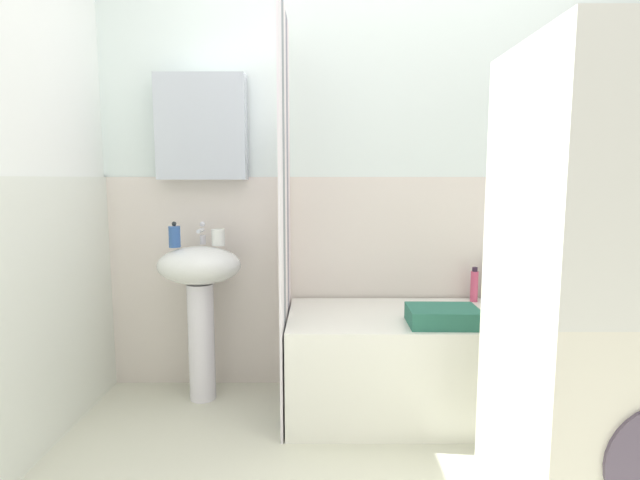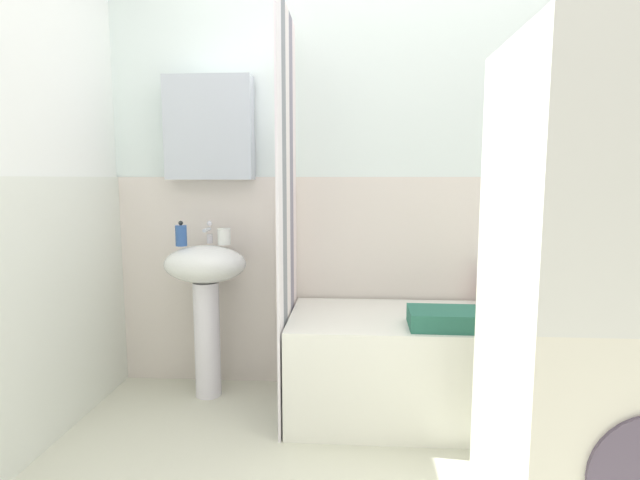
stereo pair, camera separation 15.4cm
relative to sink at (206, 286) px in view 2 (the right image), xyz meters
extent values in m
cube|color=white|center=(0.98, 0.24, 0.59)|extent=(3.60, 0.05, 2.40)
cube|color=silver|center=(0.98, 0.21, -0.01)|extent=(3.60, 0.02, 1.20)
cube|color=silver|center=(0.00, 0.15, 0.85)|extent=(0.48, 0.12, 0.56)
cube|color=white|center=(-0.60, -0.69, 0.59)|extent=(0.05, 1.81, 2.40)
cube|color=silver|center=(-0.56, -0.69, -0.01)|extent=(0.02, 1.81, 1.20)
cylinder|color=white|center=(0.00, 0.00, -0.29)|extent=(0.14, 0.14, 0.64)
ellipsoid|color=white|center=(0.00, 0.00, 0.12)|extent=(0.44, 0.34, 0.20)
cylinder|color=silver|center=(0.00, 0.10, 0.25)|extent=(0.03, 0.03, 0.05)
cylinder|color=silver|center=(0.00, 0.05, 0.30)|extent=(0.02, 0.10, 0.02)
sphere|color=silver|center=(0.00, 0.10, 0.33)|extent=(0.03, 0.03, 0.03)
cylinder|color=#2F569A|center=(-0.12, -0.02, 0.28)|extent=(0.06, 0.06, 0.11)
sphere|color=#202628|center=(-0.12, -0.02, 0.35)|extent=(0.02, 0.02, 0.02)
cylinder|color=white|center=(0.09, 0.05, 0.27)|extent=(0.07, 0.07, 0.09)
cube|color=white|center=(1.19, -0.14, -0.36)|extent=(1.42, 0.66, 0.51)
cube|color=white|center=(0.47, -0.41, 0.39)|extent=(0.01, 0.13, 2.00)
cube|color=gray|center=(0.47, -0.27, 0.39)|extent=(0.01, 0.13, 2.00)
cube|color=white|center=(0.47, -0.14, 0.39)|extent=(0.01, 0.13, 2.00)
cube|color=gray|center=(0.47, -0.01, 0.39)|extent=(0.01, 0.13, 2.00)
cube|color=white|center=(0.47, 0.12, 0.39)|extent=(0.01, 0.13, 2.00)
cylinder|color=#257257|center=(1.80, 0.09, 0.00)|extent=(0.06, 0.06, 0.20)
cylinder|color=#272629|center=(1.80, 0.09, 0.11)|extent=(0.04, 0.04, 0.02)
cylinder|color=gold|center=(1.68, 0.09, -0.03)|extent=(0.06, 0.06, 0.15)
cylinder|color=#2C1D2D|center=(1.68, 0.09, 0.06)|extent=(0.05, 0.05, 0.02)
cylinder|color=#24272B|center=(1.60, 0.12, -0.01)|extent=(0.05, 0.05, 0.18)
cylinder|color=#1C262A|center=(1.60, 0.12, 0.09)|extent=(0.04, 0.04, 0.02)
cylinder|color=#C54668|center=(1.49, 0.12, -0.02)|extent=(0.04, 0.04, 0.17)
cylinder|color=#2C1B2E|center=(1.49, 0.12, 0.08)|extent=(0.03, 0.03, 0.02)
cube|color=#2A6855|center=(1.21, -0.33, -0.06)|extent=(0.33, 0.24, 0.08)
cube|color=white|center=(1.56, -1.05, -0.21)|extent=(0.62, 0.60, 0.80)
cube|color=silver|center=(1.56, -1.05, 0.59)|extent=(0.62, 0.60, 0.80)
camera|label=1|loc=(0.64, -2.58, 0.58)|focal=27.89mm
camera|label=2|loc=(0.79, -2.58, 0.58)|focal=27.89mm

